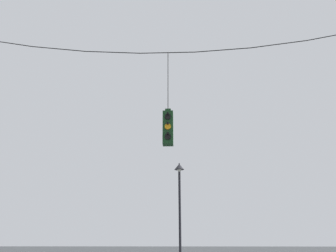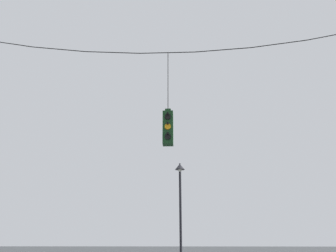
% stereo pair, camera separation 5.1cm
% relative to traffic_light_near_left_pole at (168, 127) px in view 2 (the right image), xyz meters
% --- Properties ---
extents(span_wire, '(13.86, 0.03, 0.78)m').
position_rel_traffic_light_near_left_pole_xyz_m(span_wire, '(-0.02, 0.01, 3.08)').
color(span_wire, black).
extents(traffic_light_near_left_pole, '(0.34, 0.46, 3.41)m').
position_rel_traffic_light_near_left_pole_xyz_m(traffic_light_near_left_pole, '(0.00, 0.00, 0.00)').
color(traffic_light_near_left_pole, '#143819').
extents(street_lamp, '(0.48, 0.83, 5.33)m').
position_rel_traffic_light_near_left_pole_xyz_m(street_lamp, '(0.33, 6.17, -1.26)').
color(street_lamp, black).
rests_on(street_lamp, ground_plane).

